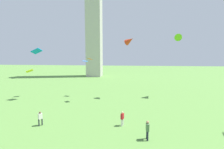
# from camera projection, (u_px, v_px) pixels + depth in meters

# --- Properties ---
(person_0) EXTENTS (0.29, 0.57, 1.83)m
(person_0) POSITION_uv_depth(u_px,v_px,m) (147.00, 129.00, 15.64)
(person_0) COLOR #1E2333
(person_0) RESTS_ON ground_plane
(person_1) EXTENTS (0.38, 0.49, 1.64)m
(person_1) POSITION_uv_depth(u_px,v_px,m) (122.00, 118.00, 18.75)
(person_1) COLOR silver
(person_1) RESTS_ON ground_plane
(person_3) EXTENTS (0.45, 0.48, 1.63)m
(person_3) POSITION_uv_depth(u_px,v_px,m) (40.00, 118.00, 18.78)
(person_3) COLOR #2D3338
(person_3) RESTS_ON ground_plane
(kite_flying_1) EXTENTS (2.16, 1.96, 1.65)m
(kite_flying_1) POSITION_uv_depth(u_px,v_px,m) (130.00, 41.00, 29.88)
(kite_flying_1) COLOR red
(kite_flying_3) EXTENTS (2.00, 2.27, 1.36)m
(kite_flying_3) POSITION_uv_depth(u_px,v_px,m) (179.00, 38.00, 30.99)
(kite_flying_3) COLOR #72E11B
(kite_flying_4) EXTENTS (1.07, 1.10, 0.29)m
(kite_flying_4) POSITION_uv_depth(u_px,v_px,m) (90.00, 59.00, 28.08)
(kite_flying_4) COLOR orange
(kite_flying_5) EXTENTS (1.07, 0.84, 0.22)m
(kite_flying_5) POSITION_uv_depth(u_px,v_px,m) (85.00, 61.00, 31.95)
(kite_flying_5) COLOR #3683EB
(kite_flying_6) EXTENTS (1.84, 1.23, 1.12)m
(kite_flying_6) POSITION_uv_depth(u_px,v_px,m) (37.00, 51.00, 29.32)
(kite_flying_6) COLOR #0775C4
(kite_flying_7) EXTENTS (1.31, 1.28, 0.80)m
(kite_flying_7) POSITION_uv_depth(u_px,v_px,m) (30.00, 71.00, 31.68)
(kite_flying_7) COLOR #BAC616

